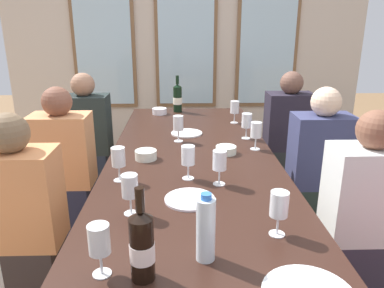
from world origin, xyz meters
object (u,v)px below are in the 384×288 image
(wine_bottle_1, at_px, (142,245))
(seated_person_5, at_px, (362,223))
(wine_glass_4, at_px, (247,121))
(seated_person_2, at_px, (65,173))
(wine_glass_1, at_px, (279,205))
(seated_person_7, at_px, (287,140))
(dining_table, at_px, (193,171))
(water_bottle, at_px, (206,229))
(seated_person_4, at_px, (23,228))
(wine_glass_8, at_px, (130,188))
(seated_person_6, at_px, (88,143))
(wine_glass_3, at_px, (188,157))
(wine_glass_2, at_px, (178,124))
(white_plate_0, at_px, (190,199))
(wine_glass_9, at_px, (220,161))
(wine_glass_0, at_px, (235,108))
(wine_glass_6, at_px, (118,158))
(tasting_bowl_0, at_px, (160,111))
(white_plate_1, at_px, (187,133))
(tasting_bowl_1, at_px, (226,150))
(tasting_bowl_2, at_px, (146,155))
(seated_person_3, at_px, (318,174))
(wine_glass_7, at_px, (99,241))
(wine_bottle_0, at_px, (178,98))

(wine_bottle_1, bearing_deg, seated_person_5, 32.94)
(wine_glass_4, xyz_separation_m, seated_person_2, (-1.22, -0.06, -0.34))
(wine_glass_1, distance_m, seated_person_7, 1.95)
(dining_table, xyz_separation_m, wine_glass_4, (0.37, 0.42, 0.18))
(water_bottle, relative_size, seated_person_4, 0.22)
(wine_glass_1, distance_m, seated_person_2, 1.64)
(wine_glass_8, bearing_deg, seated_person_6, 109.54)
(wine_glass_3, bearing_deg, wine_glass_2, 94.81)
(water_bottle, bearing_deg, seated_person_5, 34.61)
(white_plate_0, bearing_deg, seated_person_6, 118.60)
(wine_glass_1, bearing_deg, wine_glass_9, 110.59)
(wine_glass_0, xyz_separation_m, wine_glass_4, (0.02, -0.41, 0.00))
(wine_bottle_1, height_order, wine_glass_6, wine_bottle_1)
(wine_glass_0, bearing_deg, wine_bottle_1, -106.24)
(wine_glass_6, bearing_deg, wine_glass_0, 56.42)
(dining_table, distance_m, seated_person_5, 0.93)
(wine_glass_8, xyz_separation_m, seated_person_2, (-0.57, 0.96, -0.33))
(dining_table, relative_size, seated_person_5, 2.43)
(tasting_bowl_0, bearing_deg, seated_person_5, -53.46)
(white_plate_1, xyz_separation_m, seated_person_7, (0.87, 0.52, -0.22))
(white_plate_1, bearing_deg, tasting_bowl_1, -61.40)
(tasting_bowl_0, height_order, tasting_bowl_2, tasting_bowl_2)
(tasting_bowl_2, distance_m, wine_glass_2, 0.39)
(water_bottle, relative_size, wine_glass_3, 1.38)
(tasting_bowl_0, height_order, tasting_bowl_1, tasting_bowl_0)
(wine_glass_1, relative_size, seated_person_3, 0.16)
(white_plate_1, distance_m, seated_person_4, 1.23)
(seated_person_3, relative_size, seated_person_7, 1.00)
(wine_glass_7, xyz_separation_m, seated_person_7, (1.16, 2.05, -0.34))
(wine_glass_0, xyz_separation_m, wine_glass_9, (-0.23, -1.15, 0.00))
(seated_person_4, bearing_deg, wine_glass_3, 6.70)
(wine_glass_0, relative_size, wine_glass_1, 1.00)
(seated_person_6, bearing_deg, water_bottle, -65.98)
(white_plate_1, bearing_deg, tasting_bowl_0, 110.47)
(wine_glass_0, distance_m, wine_glass_3, 1.14)
(white_plate_1, distance_m, wine_bottle_1, 1.56)
(wine_glass_2, relative_size, wine_glass_8, 1.00)
(tasting_bowl_2, relative_size, water_bottle, 0.52)
(wine_bottle_1, relative_size, wine_glass_0, 1.76)
(water_bottle, xyz_separation_m, seated_person_5, (0.83, 0.58, -0.33))
(wine_bottle_0, height_order, seated_person_4, seated_person_4)
(tasting_bowl_0, xyz_separation_m, seated_person_7, (1.10, -0.08, -0.24))
(tasting_bowl_1, bearing_deg, white_plate_0, -110.87)
(wine_glass_9, relative_size, seated_person_7, 0.16)
(wine_glass_8, bearing_deg, tasting_bowl_1, 56.66)
(wine_glass_7, distance_m, seated_person_6, 2.10)
(wine_glass_4, relative_size, seated_person_7, 0.16)
(wine_glass_4, bearing_deg, seated_person_5, -58.14)
(water_bottle, height_order, wine_glass_2, water_bottle)
(wine_glass_9, bearing_deg, white_plate_0, -131.62)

